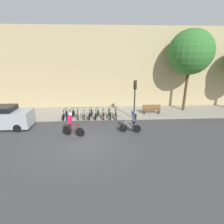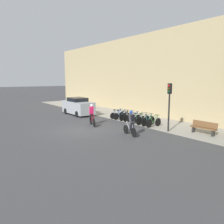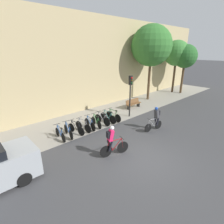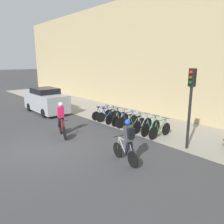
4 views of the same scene
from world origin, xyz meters
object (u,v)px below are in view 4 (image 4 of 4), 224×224
object	(u,v)px
cyclist_grey	(128,140)
parked_bike_0	(102,114)
cyclist_pink	(61,118)
parked_bike_7	(151,127)
parked_bike_8	(160,130)
parked_bike_2	(114,117)
parked_bike_1	(108,115)
parked_bike_6	(142,125)
parked_bike_3	(120,119)
traffic_light_pole	(191,94)
parked_car	(46,101)
parked_bike_5	(134,123)
parked_bike_4	(127,121)

from	to	relation	value
cyclist_grey	parked_bike_0	xyz separation A→B (m)	(-5.75, 3.35, -0.56)
cyclist_pink	parked_bike_7	size ratio (longest dim) A/B	1.04
parked_bike_7	parked_bike_8	size ratio (longest dim) A/B	0.99
parked_bike_2	parked_bike_1	bearing A→B (deg)	-179.96
parked_bike_1	parked_bike_0	bearing A→B (deg)	-179.99
cyclist_grey	parked_bike_6	size ratio (longest dim) A/B	1.03
parked_bike_3	parked_bike_8	size ratio (longest dim) A/B	0.92
cyclist_pink	traffic_light_pole	size ratio (longest dim) A/B	0.51
parked_bike_3	parked_car	size ratio (longest dim) A/B	0.37
parked_bike_7	parked_bike_8	world-z (taller)	parked_bike_7
parked_bike_6	parked_bike_7	bearing A→B (deg)	-0.02
parked_bike_5	parked_bike_7	distance (m)	1.19
parked_bike_0	parked_bike_5	world-z (taller)	parked_bike_5
parked_bike_2	cyclist_pink	bearing A→B (deg)	-89.91
parked_bike_3	parked_car	xyz separation A→B (m)	(-6.20, -1.92, 0.51)
cyclist_pink	parked_bike_0	world-z (taller)	cyclist_pink
parked_bike_1	parked_bike_4	bearing A→B (deg)	0.04
parked_bike_1	parked_bike_2	xyz separation A→B (m)	(0.60, 0.00, -0.01)
parked_bike_3	parked_bike_6	xyz separation A→B (m)	(1.78, 0.00, 0.02)
parked_bike_1	parked_bike_4	xyz separation A→B (m)	(1.78, 0.00, 0.00)
parked_bike_2	parked_car	world-z (taller)	parked_car
parked_bike_3	parked_bike_6	distance (m)	1.78
parked_bike_5	parked_car	distance (m)	7.65
parked_bike_4	parked_bike_5	world-z (taller)	parked_bike_4
cyclist_pink	parked_bike_3	xyz separation A→B (m)	(0.59, 3.65, -0.55)
cyclist_grey	parked_bike_7	bearing A→B (deg)	115.60
cyclist_grey	parked_bike_4	bearing A→B (deg)	135.29
parked_bike_8	cyclist_grey	bearing A→B (deg)	-73.18
parked_bike_2	parked_bike_3	distance (m)	0.59
parked_bike_0	parked_bike_3	world-z (taller)	parked_bike_3
parked_bike_0	traffic_light_pole	world-z (taller)	traffic_light_pole
parked_bike_0	parked_bike_5	bearing A→B (deg)	0.01
parked_bike_7	cyclist_pink	bearing A→B (deg)	-128.98
parked_bike_5	traffic_light_pole	size ratio (longest dim) A/B	0.45
parked_bike_2	parked_bike_6	distance (m)	2.37
cyclist_pink	parked_car	distance (m)	5.88
parked_bike_0	parked_bike_6	xyz separation A→B (m)	(3.56, 0.00, 0.03)
parked_bike_7	parked_car	bearing A→B (deg)	-167.37
parked_bike_0	parked_bike_6	size ratio (longest dim) A/B	0.95
cyclist_grey	parked_bike_2	xyz separation A→B (m)	(-4.57, 3.35, -0.56)
cyclist_grey	parked_bike_8	xyz separation A→B (m)	(-1.01, 3.35, -0.54)
cyclist_pink	parked_bike_6	size ratio (longest dim) A/B	1.05
parked_bike_4	cyclist_pink	bearing A→B (deg)	-107.85
parked_bike_5	parked_bike_7	xyz separation A→B (m)	(1.19, 0.00, 0.03)
parked_bike_0	parked_bike_3	xyz separation A→B (m)	(1.78, 0.00, 0.01)
parked_bike_5	parked_bike_8	xyz separation A→B (m)	(1.78, -0.00, 0.02)
parked_bike_0	parked_bike_5	xyz separation A→B (m)	(2.96, 0.00, 0.00)
traffic_light_pole	parked_bike_4	bearing A→B (deg)	176.26
parked_bike_6	parked_bike_8	bearing A→B (deg)	-0.06
parked_bike_3	parked_bike_6	size ratio (longest dim) A/B	0.94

